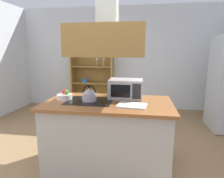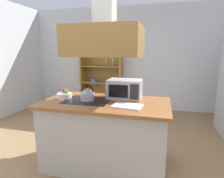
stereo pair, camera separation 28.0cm
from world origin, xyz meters
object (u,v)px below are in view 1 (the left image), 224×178
Objects in this scene: dish_cabinet at (93,80)px; microwave at (126,89)px; kettle at (89,94)px; cutting_board at (132,105)px; fruit_bowl at (65,96)px.

dish_cabinet is 3.82× the size of microwave.
kettle reaches higher than cutting_board.
microwave is at bearing 105.15° from cutting_board.
cutting_board is 0.44m from microwave.
dish_cabinet reaches higher than microwave.
dish_cabinet is at bearing 114.48° from microwave.
fruit_bowl is (0.29, -2.63, 0.17)m from dish_cabinet.
fruit_bowl is at bearing -83.79° from dish_cabinet.
cutting_board is (1.21, -2.82, 0.14)m from dish_cabinet.
fruit_bowl is (-0.92, 0.19, 0.04)m from cutting_board.
dish_cabinet reaches higher than kettle.
microwave is (1.10, -2.41, 0.26)m from dish_cabinet.
kettle is 1.03× the size of fruit_bowl.
fruit_bowl reaches higher than cutting_board.
kettle is 0.36m from fruit_bowl.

